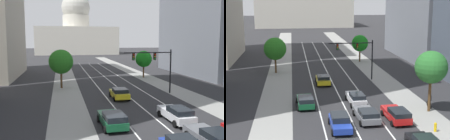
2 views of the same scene
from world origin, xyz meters
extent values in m
plane|color=#2B2B2D|center=(0.00, 40.00, 0.00)|extent=(400.00, 400.00, 0.00)
cube|color=gray|center=(-8.11, 35.00, 0.01)|extent=(4.03, 130.00, 0.01)
cube|color=gray|center=(8.11, 35.00, 0.01)|extent=(4.03, 130.00, 0.01)
cube|color=white|center=(-3.05, 25.00, 0.01)|extent=(0.16, 90.00, 0.01)
cube|color=white|center=(0.00, 25.00, 0.01)|extent=(0.16, 90.00, 0.01)
cube|color=white|center=(3.05, 25.00, 0.01)|extent=(0.16, 90.00, 0.01)
cube|color=beige|center=(0.00, 133.28, 7.27)|extent=(42.88, 28.71, 14.53)
cylinder|color=beige|center=(0.00, 133.28, 17.89)|extent=(14.65, 14.65, 6.72)
sphere|color=beige|center=(0.00, 133.28, 25.54)|extent=(15.59, 15.59, 15.59)
cube|color=#14512D|center=(-4.57, 9.97, 0.62)|extent=(1.98, 4.54, 0.61)
cube|color=black|center=(-4.54, 9.08, 1.17)|extent=(1.76, 2.51, 0.49)
cylinder|color=black|center=(-5.53, 11.46, 0.32)|extent=(0.24, 0.65, 0.64)
cylinder|color=black|center=(-3.72, 11.53, 0.32)|extent=(0.24, 0.65, 0.64)
cylinder|color=black|center=(-5.42, 8.42, 0.32)|extent=(0.24, 0.65, 0.64)
cylinder|color=black|center=(-3.61, 8.48, 0.32)|extent=(0.24, 0.65, 0.64)
cube|color=yellow|center=(-1.52, 20.21, 0.63)|extent=(1.92, 4.17, 0.61)
cube|color=black|center=(-1.53, 19.75, 1.18)|extent=(1.75, 2.14, 0.49)
cylinder|color=black|center=(-2.46, 21.63, 0.32)|extent=(0.22, 0.64, 0.64)
cylinder|color=black|center=(-0.57, 21.62, 0.32)|extent=(0.22, 0.64, 0.64)
cylinder|color=black|center=(-2.48, 18.81, 0.32)|extent=(0.22, 0.64, 0.64)
cylinder|color=black|center=(-0.59, 18.79, 0.32)|extent=(0.22, 0.64, 0.64)
cube|color=silver|center=(1.52, 10.23, 0.65)|extent=(1.84, 4.81, 0.67)
cube|color=black|center=(1.55, 9.42, 1.24)|extent=(1.63, 2.43, 0.49)
cylinder|color=black|center=(0.63, 11.83, 0.32)|extent=(0.24, 0.65, 0.64)
cylinder|color=black|center=(2.33, 11.88, 0.32)|extent=(0.24, 0.65, 0.64)
cylinder|color=black|center=(0.72, 8.59, 0.32)|extent=(0.24, 0.65, 0.64)
cylinder|color=black|center=(2.42, 8.64, 0.32)|extent=(0.24, 0.65, 0.64)
cube|color=slate|center=(1.52, 4.47, 0.61)|extent=(2.04, 4.79, 0.58)
cube|color=black|center=(1.55, 3.55, 1.13)|extent=(1.82, 2.32, 0.47)
cylinder|color=black|center=(0.52, 6.05, 0.32)|extent=(0.24, 0.65, 0.64)
cylinder|color=black|center=(2.42, 6.11, 0.32)|extent=(0.24, 0.65, 0.64)
cylinder|color=black|center=(6.39, 22.26, 3.12)|extent=(0.20, 0.20, 6.24)
cylinder|color=black|center=(2.98, 22.26, 5.82)|extent=(6.82, 0.14, 0.14)
cube|color=black|center=(4.00, 22.26, 5.27)|extent=(0.32, 0.28, 0.96)
sphere|color=red|center=(4.00, 22.11, 5.57)|extent=(0.20, 0.20, 0.20)
sphere|color=orange|center=(4.00, 22.11, 5.27)|extent=(0.20, 0.20, 0.20)
sphere|color=green|center=(4.00, 22.11, 4.97)|extent=(0.20, 0.20, 0.20)
cube|color=black|center=(0.94, 22.26, 5.27)|extent=(0.32, 0.28, 0.96)
sphere|color=red|center=(0.94, 22.11, 5.57)|extent=(0.20, 0.20, 0.20)
sphere|color=orange|center=(0.94, 22.11, 5.27)|extent=(0.20, 0.20, 0.20)
sphere|color=green|center=(0.94, 22.11, 4.97)|extent=(0.20, 0.20, 0.20)
cylinder|color=#51381E|center=(7.59, 37.68, 1.30)|extent=(0.32, 0.32, 2.61)
sphere|color=#1A801C|center=(7.59, 37.68, 3.77)|extent=(3.32, 3.32, 3.32)
cylinder|color=#51381E|center=(-8.80, 29.20, 1.43)|extent=(0.32, 0.32, 2.85)
sphere|color=#29761F|center=(-8.80, 29.20, 4.19)|extent=(3.82, 3.82, 3.82)
camera|label=1|loc=(-8.83, -11.10, 7.51)|focal=40.71mm
camera|label=2|loc=(-5.92, -28.06, 12.40)|focal=53.85mm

